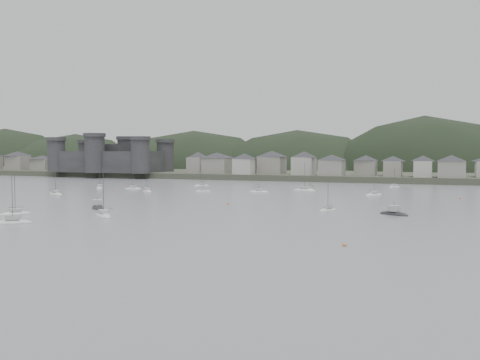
% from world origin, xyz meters
% --- Properties ---
extents(ground, '(900.00, 900.00, 0.00)m').
position_xyz_m(ground, '(0.00, 0.00, 0.00)').
color(ground, slate).
rests_on(ground, ground).
extents(far_shore_land, '(900.00, 250.00, 3.00)m').
position_xyz_m(far_shore_land, '(0.00, 295.00, 1.50)').
color(far_shore_land, '#383D2D').
rests_on(far_shore_land, ground).
extents(forested_ridge, '(851.55, 103.94, 102.57)m').
position_xyz_m(forested_ridge, '(4.83, 269.40, -11.28)').
color(forested_ridge, black).
rests_on(forested_ridge, ground).
extents(castle, '(66.00, 43.00, 20.00)m').
position_xyz_m(castle, '(-120.00, 179.80, 10.96)').
color(castle, '#2E2E30').
rests_on(castle, far_shore_land).
extents(waterfront_town, '(451.48, 28.46, 12.92)m').
position_xyz_m(waterfront_town, '(50.59, 183.34, 8.66)').
color(waterfront_town, gray).
rests_on(waterfront_town, far_shore_land).
extents(sailboat_lead, '(6.20, 7.36, 10.09)m').
position_xyz_m(sailboat_lead, '(-35.99, 17.27, 0.18)').
color(sailboat_lead, silver).
rests_on(sailboat_lead, ground).
extents(moored_fleet, '(265.19, 174.29, 12.52)m').
position_xyz_m(moored_fleet, '(-14.60, 68.37, 0.18)').
color(moored_fleet, silver).
rests_on(moored_fleet, ground).
extents(motor_launch_near, '(8.09, 6.25, 3.85)m').
position_xyz_m(motor_launch_near, '(49.22, 48.88, 0.29)').
color(motor_launch_near, black).
rests_on(motor_launch_near, ground).
extents(motor_launch_far, '(7.62, 8.26, 3.97)m').
position_xyz_m(motor_launch_far, '(-25.84, 35.85, 0.29)').
color(motor_launch_far, black).
rests_on(motor_launch_far, ground).
extents(mooring_buoys, '(169.51, 129.01, 0.70)m').
position_xyz_m(mooring_buoys, '(-3.41, 52.97, 0.15)').
color(mooring_buoys, '#D06D45').
rests_on(mooring_buoys, ground).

